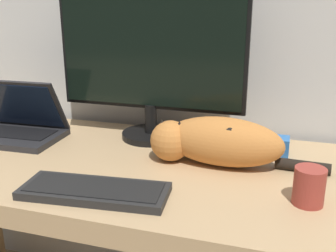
% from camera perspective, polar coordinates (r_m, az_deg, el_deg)
% --- Properties ---
extents(desk, '(1.65, 0.67, 0.72)m').
position_cam_1_polar(desk, '(1.23, -5.80, -11.02)').
color(desk, tan).
rests_on(desk, ground_plane).
extents(monitor, '(0.63, 0.20, 0.55)m').
position_cam_1_polar(monitor, '(1.29, -2.53, 10.89)').
color(monitor, black).
rests_on(monitor, desk).
extents(laptop, '(0.30, 0.22, 0.20)m').
position_cam_1_polar(laptop, '(1.43, -20.92, -0.06)').
color(laptop, '#232326').
rests_on(laptop, desk).
extents(external_keyboard, '(0.37, 0.17, 0.02)m').
position_cam_1_polar(external_keyboard, '(0.98, -10.60, -9.22)').
color(external_keyboard, black).
rests_on(external_keyboard, desk).
extents(cat, '(0.50, 0.16, 0.14)m').
position_cam_1_polar(cat, '(1.12, 6.84, -2.11)').
color(cat, '#C67A38').
rests_on(cat, desk).
extents(coffee_mug, '(0.07, 0.07, 0.09)m').
position_cam_1_polar(coffee_mug, '(0.96, 19.79, -8.23)').
color(coffee_mug, '#9E382D').
rests_on(coffee_mug, desk).
extents(small_toy, '(0.06, 0.06, 0.06)m').
position_cam_1_polar(small_toy, '(1.22, 15.74, -2.94)').
color(small_toy, '#2D6BB7').
rests_on(small_toy, desk).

